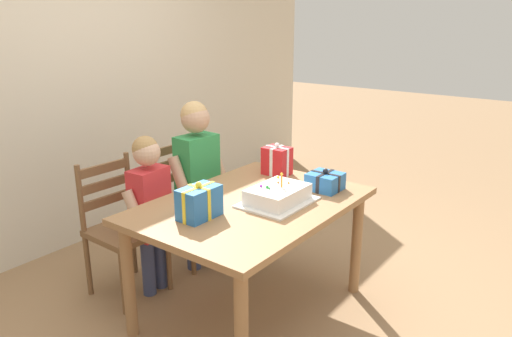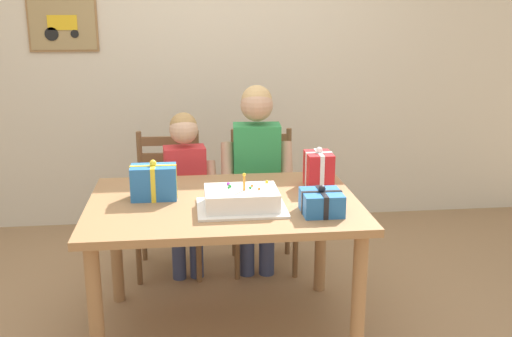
% 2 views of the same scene
% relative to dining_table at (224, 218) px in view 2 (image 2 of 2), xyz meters
% --- Properties ---
extents(ground_plane, '(20.00, 20.00, 0.00)m').
position_rel_dining_table_xyz_m(ground_plane, '(0.00, 0.00, -0.66)').
color(ground_plane, '#997551').
extents(back_wall, '(6.40, 0.11, 2.60)m').
position_rel_dining_table_xyz_m(back_wall, '(-0.00, 1.82, 0.65)').
color(back_wall, beige).
rests_on(back_wall, ground).
extents(dining_table, '(1.40, 0.99, 0.75)m').
position_rel_dining_table_xyz_m(dining_table, '(0.00, 0.00, 0.00)').
color(dining_table, '#9E7047').
rests_on(dining_table, ground).
extents(birthday_cake, '(0.44, 0.34, 0.19)m').
position_rel_dining_table_xyz_m(birthday_cake, '(0.08, -0.14, 0.14)').
color(birthday_cake, white).
rests_on(birthday_cake, dining_table).
extents(gift_box_red_large, '(0.15, 0.19, 0.23)m').
position_rel_dining_table_xyz_m(gift_box_red_large, '(0.54, 0.19, 0.19)').
color(gift_box_red_large, red).
rests_on(gift_box_red_large, dining_table).
extents(gift_box_beside_cake, '(0.20, 0.21, 0.14)m').
position_rel_dining_table_xyz_m(gift_box_beside_cake, '(0.46, -0.24, 0.15)').
color(gift_box_beside_cake, '#286BB7').
rests_on(gift_box_beside_cake, dining_table).
extents(gift_box_corner_small, '(0.24, 0.15, 0.21)m').
position_rel_dining_table_xyz_m(gift_box_corner_small, '(-0.36, 0.08, 0.18)').
color(gift_box_corner_small, '#286BB7').
rests_on(gift_box_corner_small, dining_table).
extents(chair_left, '(0.43, 0.43, 0.92)m').
position_rel_dining_table_xyz_m(chair_left, '(-0.31, 0.85, -0.19)').
color(chair_left, brown).
rests_on(chair_left, ground).
extents(chair_right, '(0.43, 0.43, 0.92)m').
position_rel_dining_table_xyz_m(chair_right, '(0.32, 0.85, -0.19)').
color(chair_right, brown).
rests_on(chair_right, ground).
extents(child_older, '(0.46, 0.27, 1.26)m').
position_rel_dining_table_xyz_m(child_older, '(0.25, 0.68, 0.11)').
color(child_older, '#38426B').
rests_on(child_older, ground).
extents(child_younger, '(0.41, 0.24, 1.10)m').
position_rel_dining_table_xyz_m(child_younger, '(-0.20, 0.68, 0.01)').
color(child_younger, '#38426B').
rests_on(child_younger, ground).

